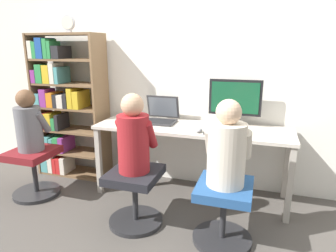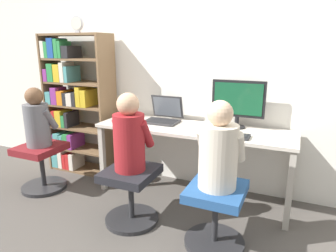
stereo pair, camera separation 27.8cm
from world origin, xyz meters
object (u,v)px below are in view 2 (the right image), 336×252
at_px(person_at_laptop, 129,136).
at_px(office_chair_side, 42,163).
at_px(keyboard, 226,135).
at_px(office_chair_left, 216,211).
at_px(desktop_monitor, 238,102).
at_px(office_chair_right, 131,191).
at_px(laptop, 163,117).
at_px(bookshelf, 72,104).
at_px(desk_clock, 77,24).
at_px(person_at_monitor, 218,150).
at_px(person_near_shelf, 37,120).

relative_size(person_at_laptop, office_chair_side, 1.33).
xyz_separation_m(keyboard, office_chair_left, (0.06, -0.52, -0.45)).
height_order(desktop_monitor, office_chair_right, desktop_monitor).
xyz_separation_m(laptop, bookshelf, (-1.18, -0.01, 0.04)).
bearing_deg(desktop_monitor, keyboard, -94.40).
relative_size(keyboard, office_chair_left, 0.82).
relative_size(bookshelf, desk_clock, 9.49).
relative_size(desktop_monitor, office_chair_side, 1.03).
xyz_separation_m(office_chair_left, person_at_laptop, (-0.75, 0.03, 0.49)).
bearing_deg(office_chair_right, office_chair_side, 172.21).
xyz_separation_m(laptop, keyboard, (0.72, -0.25, -0.04)).
xyz_separation_m(person_at_laptop, office_chair_side, (-1.19, 0.16, -0.49)).
relative_size(keyboard, person_at_monitor, 0.62).
bearing_deg(desk_clock, bookshelf, 160.57).
relative_size(laptop, bookshelf, 0.21).
distance_m(laptop, person_near_shelf, 1.29).
bearing_deg(desk_clock, desktop_monitor, 5.60).
xyz_separation_m(keyboard, office_chair_right, (-0.69, -0.49, -0.45)).
height_order(desktop_monitor, laptop, desktop_monitor).
relative_size(desktop_monitor, person_near_shelf, 0.83).
bearing_deg(person_near_shelf, office_chair_left, -5.57).
bearing_deg(office_chair_left, office_chair_right, 178.29).
bearing_deg(bookshelf, person_at_laptop, -30.82).
bearing_deg(desk_clock, laptop, 5.75).
bearing_deg(desk_clock, office_chair_right, -33.36).
relative_size(laptop, office_chair_right, 0.72).
distance_m(keyboard, bookshelf, 1.92).
distance_m(person_at_laptop, office_chair_side, 1.30).
xyz_separation_m(laptop, person_at_laptop, (0.03, -0.74, -0.00)).
xyz_separation_m(person_at_monitor, person_near_shelf, (-1.94, 0.18, -0.01)).
distance_m(laptop, office_chair_right, 0.89).
bearing_deg(office_chair_left, person_near_shelf, 174.43).
distance_m(office_chair_right, office_chair_side, 1.20).
bearing_deg(person_at_monitor, keyboard, 96.75).
bearing_deg(person_near_shelf, laptop, 26.61).
relative_size(keyboard, person_at_laptop, 0.61).
xyz_separation_m(office_chair_right, bookshelf, (-1.22, 0.73, 0.53)).
height_order(office_chair_left, person_at_monitor, person_at_monitor).
relative_size(office_chair_right, person_at_laptop, 0.75).
relative_size(laptop, office_chair_left, 0.72).
relative_size(keyboard, office_chair_side, 0.82).
xyz_separation_m(office_chair_left, person_at_monitor, (0.00, 0.00, 0.49)).
bearing_deg(person_near_shelf, desktop_monitor, 18.85).
height_order(office_chair_left, bookshelf, bookshelf).
relative_size(office_chair_left, desk_clock, 2.85).
distance_m(person_at_laptop, person_near_shelf, 1.20).
relative_size(desk_clock, office_chair_side, 0.35).
distance_m(desk_clock, office_chair_side, 1.52).
xyz_separation_m(desk_clock, office_chair_side, (-0.20, -0.49, -1.43)).
height_order(office_chair_right, person_near_shelf, person_near_shelf).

